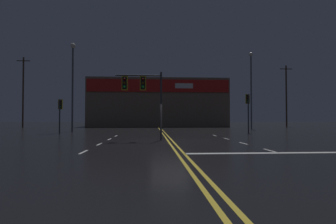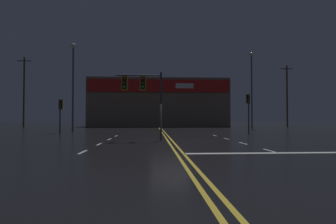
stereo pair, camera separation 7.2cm
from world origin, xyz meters
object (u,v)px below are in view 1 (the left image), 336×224
traffic_signal_median (142,89)px  streetlight_near_left (251,81)px  traffic_signal_corner_northeast (248,104)px  traffic_signal_corner_northwest (60,108)px  streetlight_near_right (73,76)px

traffic_signal_median → streetlight_near_left: bearing=50.8°
traffic_signal_corner_northeast → traffic_signal_corner_northwest: 18.87m
traffic_signal_corner_northeast → traffic_signal_corner_northwest: bearing=-179.2°
streetlight_near_left → streetlight_near_right: bearing=-164.7°
streetlight_near_left → streetlight_near_right: size_ratio=1.09×
streetlight_near_right → traffic_signal_median: bearing=-55.2°
traffic_signal_corner_northeast → traffic_signal_corner_northwest: (-18.87, -0.27, -0.47)m
traffic_signal_median → traffic_signal_corner_northeast: (10.61, 8.24, -0.61)m
traffic_signal_corner_northeast → streetlight_near_right: size_ratio=0.40×
traffic_signal_median → traffic_signal_corner_northeast: traffic_signal_median is taller
traffic_signal_corner_northeast → traffic_signal_corner_northwest: traffic_signal_corner_northeast is taller
traffic_signal_corner_northeast → streetlight_near_left: 11.47m
traffic_signal_median → traffic_signal_corner_northeast: size_ratio=1.18×
traffic_signal_corner_northwest → streetlight_near_right: 5.49m
traffic_signal_corner_northwest → streetlight_near_left: 25.62m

